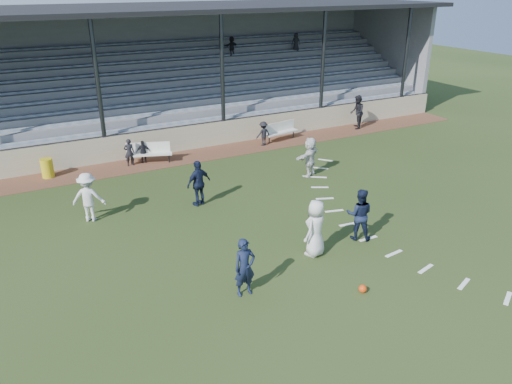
{
  "coord_description": "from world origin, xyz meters",
  "views": [
    {
      "loc": [
        -7.21,
        -11.02,
        7.86
      ],
      "look_at": [
        0.0,
        2.5,
        1.3
      ],
      "focal_mm": 35.0,
      "sensor_mm": 36.0,
      "label": 1
    }
  ],
  "objects_px": {
    "football": "(363,289)",
    "bench_left": "(149,151)",
    "bench_right": "(280,130)",
    "trash_bin": "(47,168)",
    "player_navy_lead": "(245,267)",
    "official": "(357,112)",
    "player_white_lead": "(316,228)"
  },
  "relations": [
    {
      "from": "bench_right",
      "to": "official",
      "type": "distance_m",
      "value": 4.95
    },
    {
      "from": "bench_right",
      "to": "trash_bin",
      "type": "bearing_deg",
      "value": 169.04
    },
    {
      "from": "player_white_lead",
      "to": "player_navy_lead",
      "type": "distance_m",
      "value": 2.98
    },
    {
      "from": "bench_right",
      "to": "trash_bin",
      "type": "relative_size",
      "value": 2.49
    },
    {
      "from": "bench_left",
      "to": "trash_bin",
      "type": "xyz_separation_m",
      "value": [
        -4.39,
        0.25,
        -0.15
      ]
    },
    {
      "from": "bench_right",
      "to": "player_navy_lead",
      "type": "height_order",
      "value": "player_navy_lead"
    },
    {
      "from": "official",
      "to": "bench_left",
      "type": "bearing_deg",
      "value": -55.11
    },
    {
      "from": "bench_left",
      "to": "football",
      "type": "relative_size",
      "value": 9.02
    },
    {
      "from": "trash_bin",
      "to": "player_navy_lead",
      "type": "relative_size",
      "value": 0.5
    },
    {
      "from": "football",
      "to": "player_navy_lead",
      "type": "bearing_deg",
      "value": 153.02
    },
    {
      "from": "player_navy_lead",
      "to": "official",
      "type": "bearing_deg",
      "value": 42.39
    },
    {
      "from": "bench_left",
      "to": "bench_right",
      "type": "xyz_separation_m",
      "value": [
        7.14,
        0.19,
        0.0
      ]
    },
    {
      "from": "trash_bin",
      "to": "football",
      "type": "bearing_deg",
      "value": -63.94
    },
    {
      "from": "football",
      "to": "bench_left",
      "type": "bearing_deg",
      "value": 98.92
    },
    {
      "from": "bench_left",
      "to": "player_white_lead",
      "type": "bearing_deg",
      "value": -59.55
    },
    {
      "from": "player_white_lead",
      "to": "player_navy_lead",
      "type": "height_order",
      "value": "player_white_lead"
    },
    {
      "from": "trash_bin",
      "to": "football",
      "type": "distance_m",
      "value": 14.6
    },
    {
      "from": "bench_left",
      "to": "player_white_lead",
      "type": "distance_m",
      "value": 10.73
    },
    {
      "from": "trash_bin",
      "to": "official",
      "type": "xyz_separation_m",
      "value": [
        16.47,
        -0.17,
        0.53
      ]
    },
    {
      "from": "trash_bin",
      "to": "football",
      "type": "height_order",
      "value": "trash_bin"
    },
    {
      "from": "bench_left",
      "to": "football",
      "type": "distance_m",
      "value": 13.03
    },
    {
      "from": "football",
      "to": "player_white_lead",
      "type": "bearing_deg",
      "value": 90.06
    },
    {
      "from": "bench_right",
      "to": "player_navy_lead",
      "type": "bearing_deg",
      "value": -135.18
    },
    {
      "from": "bench_left",
      "to": "football",
      "type": "bearing_deg",
      "value": -61.47
    },
    {
      "from": "trash_bin",
      "to": "player_navy_lead",
      "type": "bearing_deg",
      "value": -73.03
    },
    {
      "from": "football",
      "to": "player_white_lead",
      "type": "distance_m",
      "value": 2.46
    },
    {
      "from": "bench_left",
      "to": "bench_right",
      "type": "bearing_deg",
      "value": 21.09
    },
    {
      "from": "trash_bin",
      "to": "player_navy_lead",
      "type": "height_order",
      "value": "player_navy_lead"
    },
    {
      "from": "bench_left",
      "to": "football",
      "type": "height_order",
      "value": "bench_left"
    },
    {
      "from": "bench_left",
      "to": "player_white_lead",
      "type": "height_order",
      "value": "player_white_lead"
    },
    {
      "from": "bench_right",
      "to": "official",
      "type": "xyz_separation_m",
      "value": [
        4.94,
        -0.11,
        0.37
      ]
    },
    {
      "from": "bench_left",
      "to": "bench_right",
      "type": "height_order",
      "value": "same"
    }
  ]
}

